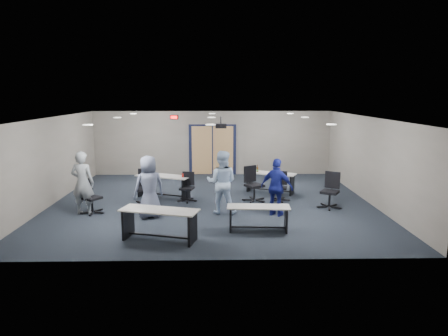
{
  "coord_description": "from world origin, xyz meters",
  "views": [
    {
      "loc": [
        0.11,
        -12.34,
        3.42
      ],
      "look_at": [
        0.38,
        -0.3,
        1.17
      ],
      "focal_mm": 32.0,
      "sensor_mm": 36.0,
      "label": 1
    }
  ],
  "objects_px": {
    "table_back_right": "(270,179)",
    "person_navy": "(277,187)",
    "person_gray": "(83,183)",
    "table_back_left": "(164,182)",
    "table_front_left": "(159,219)",
    "table_front_right": "(258,214)",
    "chair_back_b": "(187,187)",
    "chair_back_c": "(254,184)",
    "chair_back_d": "(280,187)",
    "chair_loose_left": "(92,197)",
    "chair_loose_right": "(330,191)",
    "chair_back_a": "(145,187)",
    "person_plaid": "(149,187)",
    "person_lightblue": "(222,182)"
  },
  "relations": [
    {
      "from": "table_front_left",
      "to": "chair_loose_left",
      "type": "xyz_separation_m",
      "value": [
        -2.25,
        2.19,
        -0.01
      ]
    },
    {
      "from": "chair_back_b",
      "to": "chair_back_c",
      "type": "height_order",
      "value": "chair_back_c"
    },
    {
      "from": "person_gray",
      "to": "person_navy",
      "type": "xyz_separation_m",
      "value": [
        5.52,
        -0.26,
        -0.1
      ]
    },
    {
      "from": "table_back_right",
      "to": "chair_loose_right",
      "type": "distance_m",
      "value": 2.5
    },
    {
      "from": "table_back_left",
      "to": "person_gray",
      "type": "xyz_separation_m",
      "value": [
        -2.07,
        -1.81,
        0.4
      ]
    },
    {
      "from": "table_front_left",
      "to": "table_back_right",
      "type": "distance_m",
      "value": 5.59
    },
    {
      "from": "chair_loose_right",
      "to": "chair_back_b",
      "type": "bearing_deg",
      "value": -159.25
    },
    {
      "from": "table_back_right",
      "to": "chair_back_a",
      "type": "distance_m",
      "value": 4.37
    },
    {
      "from": "table_front_left",
      "to": "table_front_right",
      "type": "xyz_separation_m",
      "value": [
        2.4,
        0.61,
        -0.08
      ]
    },
    {
      "from": "table_front_right",
      "to": "chair_back_c",
      "type": "height_order",
      "value": "chair_back_c"
    },
    {
      "from": "chair_loose_right",
      "to": "person_gray",
      "type": "xyz_separation_m",
      "value": [
        -7.24,
        -0.44,
        0.37
      ]
    },
    {
      "from": "chair_back_b",
      "to": "chair_back_d",
      "type": "distance_m",
      "value": 3.02
    },
    {
      "from": "table_front_right",
      "to": "chair_loose_left",
      "type": "relative_size",
      "value": 1.61
    },
    {
      "from": "table_front_right",
      "to": "chair_back_b",
      "type": "bearing_deg",
      "value": 129.28
    },
    {
      "from": "person_navy",
      "to": "table_back_right",
      "type": "bearing_deg",
      "value": -62.73
    },
    {
      "from": "person_plaid",
      "to": "chair_back_b",
      "type": "bearing_deg",
      "value": -146.57
    },
    {
      "from": "person_plaid",
      "to": "person_navy",
      "type": "height_order",
      "value": "person_plaid"
    },
    {
      "from": "chair_back_a",
      "to": "person_navy",
      "type": "bearing_deg",
      "value": -17.61
    },
    {
      "from": "chair_back_d",
      "to": "person_navy",
      "type": "distance_m",
      "value": 1.65
    },
    {
      "from": "chair_back_b",
      "to": "person_lightblue",
      "type": "relative_size",
      "value": 0.51
    },
    {
      "from": "table_front_left",
      "to": "table_back_right",
      "type": "height_order",
      "value": "table_back_right"
    },
    {
      "from": "table_back_left",
      "to": "chair_back_a",
      "type": "relative_size",
      "value": 1.76
    },
    {
      "from": "chair_loose_left",
      "to": "chair_loose_right",
      "type": "height_order",
      "value": "chair_loose_right"
    },
    {
      "from": "chair_back_d",
      "to": "chair_back_c",
      "type": "bearing_deg",
      "value": -163.26
    },
    {
      "from": "table_front_right",
      "to": "chair_loose_right",
      "type": "bearing_deg",
      "value": 43.88
    },
    {
      "from": "chair_back_a",
      "to": "chair_back_d",
      "type": "bearing_deg",
      "value": 4.3
    },
    {
      "from": "chair_back_b",
      "to": "chair_back_d",
      "type": "bearing_deg",
      "value": 13.28
    },
    {
      "from": "chair_back_a",
      "to": "person_gray",
      "type": "bearing_deg",
      "value": -149.69
    },
    {
      "from": "chair_loose_left",
      "to": "chair_loose_right",
      "type": "bearing_deg",
      "value": -53.39
    },
    {
      "from": "table_back_right",
      "to": "person_plaid",
      "type": "relative_size",
      "value": 1.04
    },
    {
      "from": "chair_back_c",
      "to": "chair_loose_right",
      "type": "height_order",
      "value": "chair_back_c"
    },
    {
      "from": "person_gray",
      "to": "table_back_left",
      "type": "bearing_deg",
      "value": -130.59
    },
    {
      "from": "chair_back_d",
      "to": "table_front_left",
      "type": "bearing_deg",
      "value": -120.67
    },
    {
      "from": "table_front_right",
      "to": "person_navy",
      "type": "xyz_separation_m",
      "value": [
        0.65,
        1.28,
        0.38
      ]
    },
    {
      "from": "chair_back_b",
      "to": "person_lightblue",
      "type": "xyz_separation_m",
      "value": [
        1.1,
        -1.3,
        0.45
      ]
    },
    {
      "from": "chair_back_d",
      "to": "person_gray",
      "type": "xyz_separation_m",
      "value": [
        -5.89,
        -1.31,
        0.45
      ]
    },
    {
      "from": "chair_back_b",
      "to": "person_navy",
      "type": "bearing_deg",
      "value": -17.41
    },
    {
      "from": "chair_back_b",
      "to": "chair_back_c",
      "type": "bearing_deg",
      "value": 12.3
    },
    {
      "from": "chair_loose_right",
      "to": "chair_back_a",
      "type": "bearing_deg",
      "value": -153.23
    },
    {
      "from": "chair_loose_left",
      "to": "person_plaid",
      "type": "bearing_deg",
      "value": -70.18
    },
    {
      "from": "chair_back_d",
      "to": "chair_loose_left",
      "type": "height_order",
      "value": "chair_loose_left"
    },
    {
      "from": "table_back_left",
      "to": "chair_back_b",
      "type": "height_order",
      "value": "chair_back_b"
    },
    {
      "from": "table_front_right",
      "to": "table_back_right",
      "type": "relative_size",
      "value": 0.88
    },
    {
      "from": "table_front_right",
      "to": "chair_loose_right",
      "type": "relative_size",
      "value": 1.47
    },
    {
      "from": "chair_loose_right",
      "to": "person_navy",
      "type": "bearing_deg",
      "value": -125.98
    },
    {
      "from": "chair_back_c",
      "to": "chair_loose_left",
      "type": "relative_size",
      "value": 1.13
    },
    {
      "from": "table_back_right",
      "to": "person_navy",
      "type": "bearing_deg",
      "value": -70.07
    },
    {
      "from": "chair_back_a",
      "to": "chair_back_b",
      "type": "height_order",
      "value": "chair_back_a"
    },
    {
      "from": "chair_back_b",
      "to": "chair_loose_right",
      "type": "distance_m",
      "value": 4.46
    },
    {
      "from": "person_plaid",
      "to": "chair_loose_left",
      "type": "bearing_deg",
      "value": -41.18
    }
  ]
}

